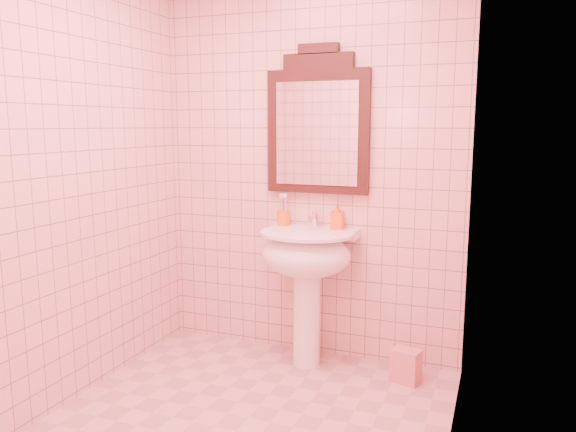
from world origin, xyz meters
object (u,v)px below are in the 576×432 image
at_px(toothbrush_cup, 283,218).
at_px(towel, 406,366).
at_px(soap_dispenser, 337,216).
at_px(mirror, 318,125).
at_px(pedestal_sink, 307,264).

bearing_deg(toothbrush_cup, towel, -11.51).
bearing_deg(soap_dispenser, toothbrush_cup, 178.04).
height_order(mirror, toothbrush_cup, mirror).
xyz_separation_m(pedestal_sink, toothbrush_cup, (-0.21, 0.15, 0.25)).
relative_size(mirror, soap_dispenser, 5.60).
bearing_deg(toothbrush_cup, soap_dispenser, 0.10).
relative_size(soap_dispenser, towel, 0.82).
distance_m(soap_dispenser, towel, 0.99).
distance_m(mirror, towel, 1.56).
bearing_deg(soap_dispenser, mirror, 160.62).
bearing_deg(towel, soap_dispenser, 160.28).
height_order(toothbrush_cup, soap_dispenser, toothbrush_cup).
bearing_deg(pedestal_sink, mirror, 90.00).
bearing_deg(pedestal_sink, toothbrush_cup, 144.34).
distance_m(mirror, toothbrush_cup, 0.63).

